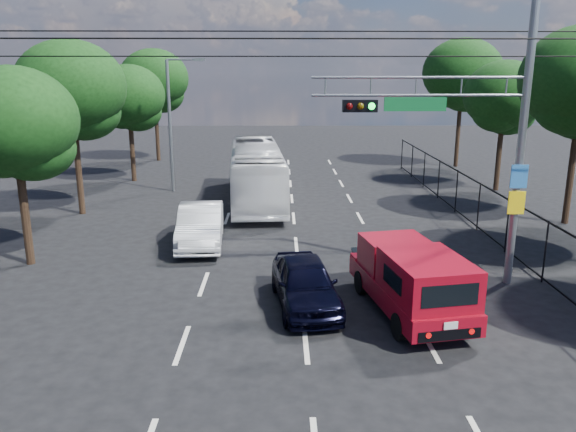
{
  "coord_description": "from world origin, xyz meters",
  "views": [
    {
      "loc": [
        -0.61,
        -8.4,
        6.43
      ],
      "look_at": [
        -0.41,
        5.6,
        2.8
      ],
      "focal_mm": 35.0,
      "sensor_mm": 36.0,
      "label": 1
    }
  ],
  "objects_px": {
    "navy_hatchback": "(305,283)",
    "white_bus": "(256,173)",
    "signal_mast": "(483,113)",
    "red_pickup": "(411,278)",
    "white_van": "(201,225)"
  },
  "relations": [
    {
      "from": "navy_hatchback",
      "to": "white_bus",
      "type": "xyz_separation_m",
      "value": [
        -1.88,
        13.13,
        0.77
      ]
    },
    {
      "from": "signal_mast",
      "to": "navy_hatchback",
      "type": "relative_size",
      "value": 2.35
    },
    {
      "from": "signal_mast",
      "to": "red_pickup",
      "type": "relative_size",
      "value": 1.78
    },
    {
      "from": "red_pickup",
      "to": "navy_hatchback",
      "type": "relative_size",
      "value": 1.32
    },
    {
      "from": "navy_hatchback",
      "to": "red_pickup",
      "type": "bearing_deg",
      "value": -17.35
    },
    {
      "from": "navy_hatchback",
      "to": "white_van",
      "type": "xyz_separation_m",
      "value": [
        -3.71,
        5.88,
        0.07
      ]
    },
    {
      "from": "white_bus",
      "to": "white_van",
      "type": "relative_size",
      "value": 2.27
    },
    {
      "from": "white_bus",
      "to": "white_van",
      "type": "bearing_deg",
      "value": -108.26
    },
    {
      "from": "navy_hatchback",
      "to": "white_bus",
      "type": "distance_m",
      "value": 13.28
    },
    {
      "from": "red_pickup",
      "to": "white_bus",
      "type": "bearing_deg",
      "value": 109.02
    },
    {
      "from": "signal_mast",
      "to": "white_van",
      "type": "xyz_separation_m",
      "value": [
        -8.92,
        4.16,
        -4.48
      ]
    },
    {
      "from": "signal_mast",
      "to": "white_bus",
      "type": "relative_size",
      "value": 0.91
    },
    {
      "from": "white_van",
      "to": "red_pickup",
      "type": "bearing_deg",
      "value": -48.58
    },
    {
      "from": "signal_mast",
      "to": "navy_hatchback",
      "type": "bearing_deg",
      "value": -161.73
    },
    {
      "from": "signal_mast",
      "to": "white_van",
      "type": "relative_size",
      "value": 2.06
    }
  ]
}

